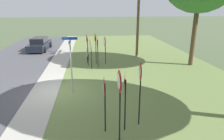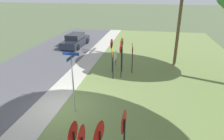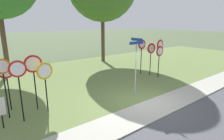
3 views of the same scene
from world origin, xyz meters
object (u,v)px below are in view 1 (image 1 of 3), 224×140
Objects in this scene: stop_sign_far_left at (97,44)px; utility_pole at (137,10)px; yield_sign_near_right at (119,89)px; street_name_post at (71,61)px; stop_sign_near_left at (95,42)px; stop_sign_far_right at (91,48)px; stop_sign_near_right at (87,43)px; yield_sign_far_right at (125,88)px; parked_hatchback_near at (40,44)px; stop_sign_far_center at (105,45)px; yield_sign_near_left at (140,79)px; notice_board at (88,52)px; yield_sign_far_left at (104,91)px.

utility_pole is (-3.36, 3.80, 2.48)m from stop_sign_far_left.
yield_sign_near_right is 4.93m from street_name_post.
utility_pole reaches higher than stop_sign_near_left.
stop_sign_far_right is 4.57m from street_name_post.
stop_sign_near_right reaches higher than yield_sign_far_right.
stop_sign_far_right is 8.41m from yield_sign_far_right.
stop_sign_near_left reaches higher than yield_sign_far_right.
stop_sign_far_left is 9.26m from yield_sign_near_right.
street_name_post is 0.39× the size of utility_pole.
street_name_post reaches higher than yield_sign_near_right.
stop_sign_near_right is at bearing 40.22° from parked_hatchback_near.
stop_sign_far_center is 9.32m from yield_sign_near_left.
stop_sign_far_center is 4.77m from utility_pole.
yield_sign_near_left reaches higher than stop_sign_far_right.
yield_sign_near_right is (10.24, -0.35, 0.39)m from stop_sign_far_center.
street_name_post reaches higher than notice_board.
utility_pole reaches higher than street_name_post.
stop_sign_near_left is 8.86m from parked_hatchback_near.
stop_sign_near_right is at bearing -47.58° from stop_sign_near_left.
yield_sign_far_left is 0.51× the size of parked_hatchback_near.
yield_sign_far_left is at bearing -8.69° from stop_sign_far_right.
yield_sign_near_right is (10.04, 1.10, 0.20)m from stop_sign_near_right.
yield_sign_far_right is at bearing -3.39° from stop_sign_far_right.
stop_sign_near_left is at bearing -178.43° from yield_sign_far_left.
stop_sign_near_right is 0.56× the size of parked_hatchback_near.
yield_sign_near_right is (10.45, 0.42, 0.21)m from stop_sign_near_left.
utility_pole is at bearing 147.95° from street_name_post.
yield_sign_near_left is 1.35m from yield_sign_near_right.
notice_board is at bearing -153.85° from stop_sign_far_left.
street_name_post is at bearing -5.28° from stop_sign_near_right.
yield_sign_far_right is 0.77× the size of street_name_post.
parked_hatchback_near is (-6.81, -5.32, -1.24)m from stop_sign_near_right.
street_name_post is at bearing -139.27° from yield_sign_far_right.
street_name_post reaches higher than stop_sign_near_right.
yield_sign_far_left is 0.78m from yield_sign_far_right.
yield_sign_far_left is 0.73× the size of street_name_post.
stop_sign_near_right is 1.52m from notice_board.
yield_sign_far_left is 4.18m from street_name_post.
stop_sign_far_right is at bearing -177.20° from yield_sign_near_right.
yield_sign_far_left is 0.29× the size of utility_pole.
yield_sign_far_right is (8.33, 1.14, 0.16)m from stop_sign_far_right.
street_name_post is (-3.57, -2.92, -0.13)m from yield_sign_near_left.
yield_sign_far_left is (9.43, 0.63, -0.11)m from stop_sign_near_right.
stop_sign_near_left is 1.11× the size of yield_sign_far_left.
utility_pole is at bearing 163.65° from yield_sign_far_left.
yield_sign_near_left is at bearing 19.55° from stop_sign_near_left.
yield_sign_far_left is at bearing 7.38° from stop_sign_near_right.
parked_hatchback_near is (-12.34, -4.46, -1.27)m from street_name_post.
yield_sign_far_right is (-0.01, 0.78, 0.09)m from yield_sign_far_left.
stop_sign_far_right is 0.84× the size of yield_sign_near_right.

